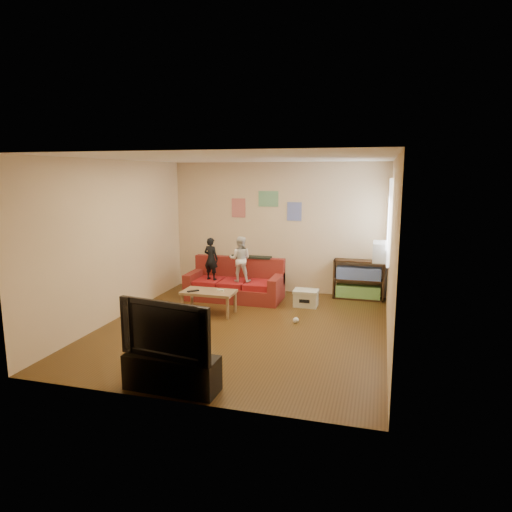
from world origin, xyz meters
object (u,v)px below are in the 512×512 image
(file_box, at_px, (306,298))
(tv_stand, at_px, (172,373))
(television, at_px, (170,328))
(coffee_table, at_px, (209,294))
(sofa, at_px, (236,285))
(child_b, at_px, (240,259))
(child_a, at_px, (211,259))
(bookshelf, at_px, (358,282))

(file_box, height_order, tv_stand, tv_stand)
(file_box, distance_m, television, 3.92)
(coffee_table, xyz_separation_m, file_box, (1.59, 0.92, -0.20))
(sofa, xyz_separation_m, file_box, (1.45, -0.17, -0.12))
(child_b, relative_size, tv_stand, 0.80)
(tv_stand, bearing_deg, child_b, 97.58)
(sofa, bearing_deg, coffee_table, -97.44)
(file_box, bearing_deg, sofa, 173.14)
(sofa, distance_m, file_box, 1.46)
(child_a, relative_size, bookshelf, 0.86)
(sofa, xyz_separation_m, bookshelf, (2.37, 0.62, 0.07))
(bookshelf, distance_m, tv_stand, 4.92)
(sofa, relative_size, coffee_table, 2.01)
(bookshelf, bearing_deg, child_a, -164.42)
(child_b, bearing_deg, file_box, 172.16)
(child_a, xyz_separation_m, child_b, (0.60, 0.00, 0.02))
(file_box, bearing_deg, bookshelf, 40.83)
(child_b, height_order, television, child_b)
(sofa, height_order, television, television)
(bookshelf, bearing_deg, sofa, -165.29)
(child_b, bearing_deg, television, 87.94)
(coffee_table, bearing_deg, sofa, 82.56)
(tv_stand, bearing_deg, coffee_table, 105.04)
(tv_stand, distance_m, television, 0.54)
(coffee_table, xyz_separation_m, television, (0.64, -2.83, 0.39))
(bookshelf, xyz_separation_m, television, (-1.86, -4.55, 0.40))
(bookshelf, height_order, tv_stand, bookshelf)
(child_a, height_order, coffee_table, child_a)
(bookshelf, relative_size, television, 0.84)
(child_a, bearing_deg, bookshelf, -151.26)
(sofa, xyz_separation_m, tv_stand, (0.50, -3.93, -0.07))
(file_box, distance_m, tv_stand, 3.87)
(sofa, bearing_deg, bookshelf, 14.71)
(child_a, xyz_separation_m, file_box, (1.90, -0.01, -0.66))
(tv_stand, bearing_deg, television, 0.00)
(television, bearing_deg, child_b, 104.61)
(bookshelf, bearing_deg, child_b, -160.50)
(sofa, relative_size, tv_stand, 1.70)
(television, bearing_deg, sofa, 106.52)
(sofa, bearing_deg, file_box, -6.86)
(sofa, xyz_separation_m, child_a, (-0.45, -0.16, 0.54))
(child_a, bearing_deg, file_box, -167.13)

